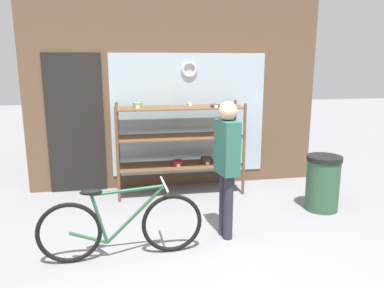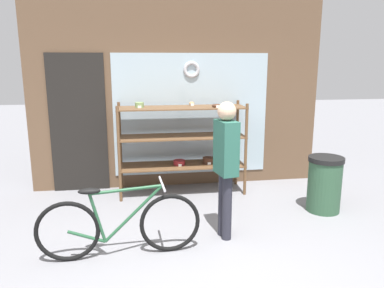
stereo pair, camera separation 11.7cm
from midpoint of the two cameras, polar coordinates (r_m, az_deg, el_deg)
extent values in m
plane|color=gray|center=(3.86, 2.32, -18.30)|extent=(30.00, 30.00, 0.00)
cube|color=brown|center=(5.89, -3.08, 11.90)|extent=(4.56, 0.08, 3.83)
cube|color=#A3B7C1|center=(5.93, -1.01, 4.49)|extent=(2.43, 0.02, 1.90)
cube|color=black|center=(5.92, -17.87, 2.89)|extent=(0.84, 0.03, 2.10)
torus|color=#B7B7BC|center=(5.85, -1.01, 11.26)|extent=(0.26, 0.06, 0.26)
cylinder|color=brown|center=(5.35, -11.88, -1.70)|extent=(0.04, 0.04, 1.38)
cylinder|color=brown|center=(5.59, 7.33, -0.91)|extent=(0.04, 0.04, 1.38)
cylinder|color=brown|center=(5.83, -11.75, -0.52)|extent=(0.04, 0.04, 1.38)
cylinder|color=brown|center=(6.05, 5.94, 0.16)|extent=(0.04, 0.04, 1.38)
cube|color=brown|center=(5.70, -2.39, -3.24)|extent=(1.89, 0.54, 0.02)
cube|color=brown|center=(5.59, -2.43, 1.13)|extent=(1.89, 0.54, 0.02)
cube|color=brown|center=(5.52, -2.47, 5.56)|extent=(1.89, 0.54, 0.02)
cylinder|color=maroon|center=(5.67, -2.80, -2.85)|extent=(0.18, 0.18, 0.07)
cube|color=white|center=(5.58, -2.67, -3.28)|extent=(0.05, 0.00, 0.04)
torus|color=#4C2D1E|center=(5.50, 2.91, 5.86)|extent=(0.14, 0.14, 0.04)
cube|color=white|center=(5.43, 3.10, 5.72)|extent=(0.05, 0.00, 0.04)
cylinder|color=#7A995B|center=(5.50, -8.90, 5.88)|extent=(0.13, 0.13, 0.08)
cube|color=white|center=(5.43, -8.88, 5.59)|extent=(0.05, 0.00, 0.04)
ellipsoid|color=#AD7F4C|center=(5.71, -0.95, 6.19)|extent=(0.08, 0.07, 0.06)
cube|color=white|center=(5.66, -0.86, 6.02)|extent=(0.05, 0.00, 0.04)
cylinder|color=#422619|center=(5.77, 1.61, -2.47)|extent=(0.17, 0.17, 0.09)
cube|color=white|center=(5.69, 1.80, -2.97)|extent=(0.05, 0.00, 0.04)
torus|color=black|center=(4.00, -19.02, -12.72)|extent=(0.64, 0.07, 0.64)
torus|color=black|center=(4.01, -3.90, -11.97)|extent=(0.64, 0.07, 0.64)
cylinder|color=#235133|center=(3.92, -9.42, -10.51)|extent=(0.62, 0.06, 0.59)
cylinder|color=#235133|center=(3.82, -10.54, -6.95)|extent=(0.72, 0.07, 0.07)
cylinder|color=#235133|center=(3.93, -14.77, -11.03)|extent=(0.16, 0.04, 0.53)
cylinder|color=#235133|center=(4.01, -16.32, -13.58)|extent=(0.37, 0.05, 0.17)
ellipsoid|color=black|center=(3.83, -15.98, -7.06)|extent=(0.22, 0.10, 0.06)
cylinder|color=#B2B2B7|center=(3.84, -5.14, -6.08)|extent=(0.05, 0.46, 0.02)
cylinder|color=#282833|center=(4.36, 4.12, -9.07)|extent=(0.11, 0.11, 0.76)
cylinder|color=#282833|center=(4.27, 4.73, -9.57)|extent=(0.11, 0.11, 0.76)
cube|color=#285B4C|center=(4.11, 4.58, -0.53)|extent=(0.23, 0.35, 0.60)
sphere|color=tan|center=(4.04, 4.68, 5.03)|extent=(0.20, 0.20, 0.20)
cylinder|color=#2D5138|center=(5.34, 18.70, -5.66)|extent=(0.44, 0.44, 0.75)
cylinder|color=black|center=(5.24, 18.96, -2.08)|extent=(0.46, 0.46, 0.06)
camera|label=1|loc=(0.06, -90.73, -0.16)|focal=35.00mm
camera|label=2|loc=(0.06, 89.27, 0.16)|focal=35.00mm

